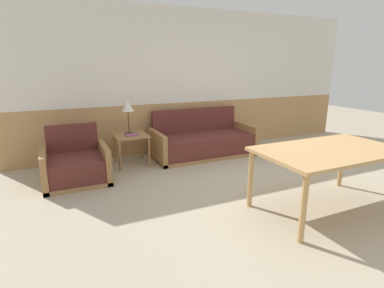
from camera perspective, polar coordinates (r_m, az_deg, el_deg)
name	(u,v)px	position (r m, az deg, el deg)	size (l,w,h in m)	color
ground_plane	(285,195)	(4.20, 17.24, -9.32)	(16.00, 16.00, 0.00)	#B2A58C
wall_back	(199,81)	(6.05, 1.32, 11.83)	(7.20, 0.06, 2.70)	tan
couch	(203,142)	(5.66, 2.09, 0.32)	(1.90, 0.86, 0.85)	#9E7042
armchair	(76,166)	(4.71, -21.23, -3.89)	(0.90, 0.83, 0.80)	#9E7042
side_table	(131,139)	(5.18, -11.59, 0.88)	(0.55, 0.55, 0.53)	#9E7042
table_lamp	(128,108)	(5.18, -12.12, 6.79)	(0.20, 0.20, 0.56)	#4C3823
book_stack	(132,135)	(5.07, -11.37, 1.72)	(0.22, 0.12, 0.03)	#994C84
dining_table	(330,155)	(3.78, 24.72, -1.89)	(1.66, 0.97, 0.74)	tan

